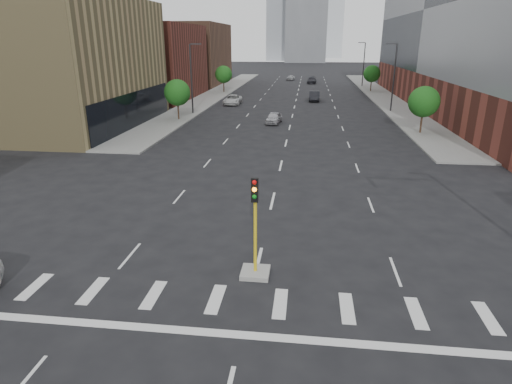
% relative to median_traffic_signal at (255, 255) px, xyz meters
% --- Properties ---
extents(sidewalk_left_far, '(5.00, 92.00, 0.15)m').
position_rel_median_traffic_signal_xyz_m(sidewalk_left_far, '(-15.00, 65.03, -0.90)').
color(sidewalk_left_far, gray).
rests_on(sidewalk_left_far, ground).
extents(sidewalk_right_far, '(5.00, 92.00, 0.15)m').
position_rel_median_traffic_signal_xyz_m(sidewalk_right_far, '(15.00, 65.03, -0.90)').
color(sidewalk_right_far, gray).
rests_on(sidewalk_right_far, ground).
extents(building_left_mid, '(20.00, 24.00, 14.00)m').
position_rel_median_traffic_signal_xyz_m(building_left_mid, '(-27.50, 31.03, 6.03)').
color(building_left_mid, '#958354').
rests_on(building_left_mid, ground).
extents(building_left_far_a, '(20.00, 22.00, 12.00)m').
position_rel_median_traffic_signal_xyz_m(building_left_far_a, '(-27.50, 57.03, 5.03)').
color(building_left_far_a, brown).
rests_on(building_left_far_a, ground).
extents(building_left_far_b, '(20.00, 24.00, 13.00)m').
position_rel_median_traffic_signal_xyz_m(building_left_far_b, '(-27.50, 83.03, 5.53)').
color(building_left_far_b, brown).
rests_on(building_left_far_b, ground).
extents(building_right_main, '(24.00, 70.00, 22.00)m').
position_rel_median_traffic_signal_xyz_m(building_right_main, '(29.50, 51.03, 10.03)').
color(building_right_main, brown).
rests_on(building_right_main, ground).
extents(tower_mid, '(18.00, 18.00, 44.00)m').
position_rel_median_traffic_signal_xyz_m(tower_mid, '(0.00, 191.03, 21.03)').
color(tower_mid, slate).
rests_on(tower_mid, ground).
extents(median_traffic_signal, '(1.20, 1.20, 4.40)m').
position_rel_median_traffic_signal_xyz_m(median_traffic_signal, '(0.00, 0.00, 0.00)').
color(median_traffic_signal, '#999993').
rests_on(median_traffic_signal, ground).
extents(streetlight_right_a, '(1.60, 0.22, 9.07)m').
position_rel_median_traffic_signal_xyz_m(streetlight_right_a, '(13.41, 46.03, 4.04)').
color(streetlight_right_a, '#2D2D30').
rests_on(streetlight_right_a, ground).
extents(streetlight_right_b, '(1.60, 0.22, 9.07)m').
position_rel_median_traffic_signal_xyz_m(streetlight_right_b, '(13.41, 81.03, 4.04)').
color(streetlight_right_b, '#2D2D30').
rests_on(streetlight_right_b, ground).
extents(streetlight_left, '(1.60, 0.22, 9.07)m').
position_rel_median_traffic_signal_xyz_m(streetlight_left, '(-13.41, 41.03, 4.04)').
color(streetlight_left, '#2D2D30').
rests_on(streetlight_left, ground).
extents(tree_left_near, '(3.20, 3.20, 4.85)m').
position_rel_median_traffic_signal_xyz_m(tree_left_near, '(-14.00, 36.03, 2.42)').
color(tree_left_near, '#382619').
rests_on(tree_left_near, ground).
extents(tree_left_far, '(3.20, 3.20, 4.85)m').
position_rel_median_traffic_signal_xyz_m(tree_left_far, '(-14.00, 66.03, 2.42)').
color(tree_left_far, '#382619').
rests_on(tree_left_far, ground).
extents(tree_right_near, '(3.20, 3.20, 4.85)m').
position_rel_median_traffic_signal_xyz_m(tree_right_near, '(14.00, 31.03, 2.42)').
color(tree_right_near, '#382619').
rests_on(tree_right_near, ground).
extents(tree_right_far, '(3.20, 3.20, 4.85)m').
position_rel_median_traffic_signal_xyz_m(tree_right_far, '(14.00, 71.03, 2.42)').
color(tree_right_far, '#382619').
rests_on(tree_right_far, ground).
extents(car_near_left, '(1.97, 4.06, 1.33)m').
position_rel_median_traffic_signal_xyz_m(car_near_left, '(-2.01, 35.39, -0.31)').
color(car_near_left, '#AEADB2').
rests_on(car_near_left, ground).
extents(car_mid_right, '(1.70, 4.79, 1.57)m').
position_rel_median_traffic_signal_xyz_m(car_mid_right, '(2.99, 56.15, -0.19)').
color(car_mid_right, black).
rests_on(car_mid_right, ground).
extents(car_far_left, '(2.43, 5.22, 1.45)m').
position_rel_median_traffic_signal_xyz_m(car_far_left, '(-9.66, 50.65, -0.25)').
color(car_far_left, silver).
rests_on(car_far_left, ground).
extents(car_deep_right, '(2.32, 5.11, 1.45)m').
position_rel_median_traffic_signal_xyz_m(car_deep_right, '(2.71, 86.67, -0.25)').
color(car_deep_right, '#222228').
rests_on(car_deep_right, ground).
extents(car_distant, '(2.15, 4.09, 1.33)m').
position_rel_median_traffic_signal_xyz_m(car_distant, '(-2.46, 94.36, -0.31)').
color(car_distant, '#9D9EA1').
rests_on(car_distant, ground).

